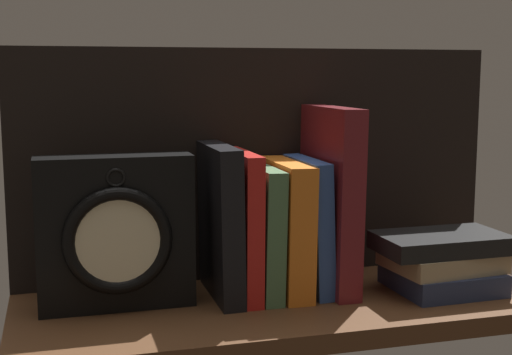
# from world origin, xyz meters

# --- Properties ---
(ground_plane) EXTENTS (0.71, 0.27, 0.03)m
(ground_plane) POSITION_xyz_m (0.00, 0.00, -0.01)
(ground_plane) COLOR #4C2D19
(back_panel) EXTENTS (0.71, 0.01, 0.33)m
(back_panel) POSITION_xyz_m (0.00, 0.13, 0.17)
(back_panel) COLOR black
(back_panel) RESTS_ON ground_plane
(book_black_skeptic) EXTENTS (0.03, 0.15, 0.20)m
(book_black_skeptic) POSITION_xyz_m (-0.08, 0.04, 0.10)
(book_black_skeptic) COLOR black
(book_black_skeptic) RESTS_ON ground_plane
(book_red_requiem) EXTENTS (0.02, 0.14, 0.19)m
(book_red_requiem) POSITION_xyz_m (-0.05, 0.04, 0.10)
(book_red_requiem) COLOR red
(book_red_requiem) RESTS_ON ground_plane
(book_green_romantic) EXTENTS (0.03, 0.14, 0.17)m
(book_green_romantic) POSITION_xyz_m (-0.02, 0.04, 0.09)
(book_green_romantic) COLOR #476B44
(book_green_romantic) RESTS_ON ground_plane
(book_orange_pandolfini) EXTENTS (0.04, 0.15, 0.18)m
(book_orange_pandolfini) POSITION_xyz_m (0.01, 0.04, 0.09)
(book_orange_pandolfini) COLOR orange
(book_orange_pandolfini) RESTS_ON ground_plane
(book_blue_modern) EXTENTS (0.03, 0.14, 0.18)m
(book_blue_modern) POSITION_xyz_m (0.04, 0.04, 0.09)
(book_blue_modern) COLOR #2D4C8E
(book_blue_modern) RESTS_ON ground_plane
(book_maroon_dawkins) EXTENTS (0.04, 0.16, 0.25)m
(book_maroon_dawkins) POSITION_xyz_m (0.07, 0.04, 0.13)
(book_maroon_dawkins) COLOR maroon
(book_maroon_dawkins) RESTS_ON ground_plane
(framed_clock) EXTENTS (0.20, 0.06, 0.20)m
(framed_clock) POSITION_xyz_m (-0.22, 0.03, 0.10)
(framed_clock) COLOR black
(framed_clock) RESTS_ON ground_plane
(book_stack_side) EXTENTS (0.18, 0.13, 0.08)m
(book_stack_side) POSITION_xyz_m (0.22, -0.02, 0.04)
(book_stack_side) COLOR #232D4C
(book_stack_side) RESTS_ON ground_plane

